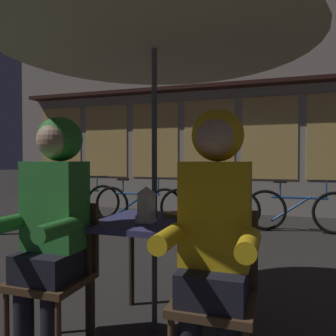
{
  "coord_description": "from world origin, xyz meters",
  "views": [
    {
      "loc": [
        0.77,
        -2.06,
        1.14
      ],
      "look_at": [
        0.0,
        0.29,
        1.08
      ],
      "focal_mm": 35.57,
      "sensor_mm": 36.0,
      "label": 1
    }
  ],
  "objects_px": {
    "person_left_hooded": "(53,210)",
    "chair_left": "(59,267)",
    "patio_umbrella": "(154,20)",
    "chair_right": "(217,286)",
    "bicycle_fourth": "(299,210)",
    "book": "(180,215)",
    "lantern": "(146,203)",
    "bicycle_second": "(138,205)",
    "bicycle_nearest": "(78,201)",
    "bicycle_third": "(208,208)",
    "person_right_hooded": "(215,219)",
    "cafe_table": "(155,235)"
  },
  "relations": [
    {
      "from": "patio_umbrella",
      "to": "person_right_hooded",
      "type": "xyz_separation_m",
      "value": [
        0.48,
        -0.43,
        -1.21
      ]
    },
    {
      "from": "person_right_hooded",
      "to": "lantern",
      "type": "bearing_deg",
      "value": 146.44
    },
    {
      "from": "bicycle_fourth",
      "to": "person_left_hooded",
      "type": "bearing_deg",
      "value": -111.73
    },
    {
      "from": "bicycle_second",
      "to": "book",
      "type": "relative_size",
      "value": 8.4
    },
    {
      "from": "patio_umbrella",
      "to": "bicycle_third",
      "type": "relative_size",
      "value": 1.37
    },
    {
      "from": "bicycle_nearest",
      "to": "book",
      "type": "distance_m",
      "value": 4.59
    },
    {
      "from": "patio_umbrella",
      "to": "person_left_hooded",
      "type": "xyz_separation_m",
      "value": [
        -0.48,
        -0.43,
        -1.21
      ]
    },
    {
      "from": "lantern",
      "to": "patio_umbrella",
      "type": "bearing_deg",
      "value": 78.59
    },
    {
      "from": "cafe_table",
      "to": "book",
      "type": "distance_m",
      "value": 0.24
    },
    {
      "from": "chair_right",
      "to": "book",
      "type": "height_order",
      "value": "chair_right"
    },
    {
      "from": "patio_umbrella",
      "to": "bicycle_nearest",
      "type": "height_order",
      "value": "patio_umbrella"
    },
    {
      "from": "chair_left",
      "to": "bicycle_second",
      "type": "distance_m",
      "value": 3.87
    },
    {
      "from": "bicycle_fourth",
      "to": "book",
      "type": "height_order",
      "value": "bicycle_fourth"
    },
    {
      "from": "patio_umbrella",
      "to": "lantern",
      "type": "relative_size",
      "value": 10.0
    },
    {
      "from": "chair_left",
      "to": "bicycle_fourth",
      "type": "distance_m",
      "value": 4.22
    },
    {
      "from": "lantern",
      "to": "bicycle_fourth",
      "type": "xyz_separation_m",
      "value": [
        1.12,
        3.64,
        -0.51
      ]
    },
    {
      "from": "bicycle_nearest",
      "to": "book",
      "type": "height_order",
      "value": "bicycle_nearest"
    },
    {
      "from": "patio_umbrella",
      "to": "chair_left",
      "type": "relative_size",
      "value": 2.66
    },
    {
      "from": "bicycle_third",
      "to": "person_left_hooded",
      "type": "bearing_deg",
      "value": -92.58
    },
    {
      "from": "patio_umbrella",
      "to": "bicycle_fourth",
      "type": "height_order",
      "value": "patio_umbrella"
    },
    {
      "from": "patio_umbrella",
      "to": "bicycle_third",
      "type": "height_order",
      "value": "patio_umbrella"
    },
    {
      "from": "chair_right",
      "to": "book",
      "type": "distance_m",
      "value": 0.69
    },
    {
      "from": "person_left_hooded",
      "to": "bicycle_fourth",
      "type": "bearing_deg",
      "value": 68.27
    },
    {
      "from": "person_right_hooded",
      "to": "bicycle_second",
      "type": "height_order",
      "value": "person_right_hooded"
    },
    {
      "from": "person_left_hooded",
      "to": "bicycle_nearest",
      "type": "relative_size",
      "value": 0.85
    },
    {
      "from": "chair_right",
      "to": "bicycle_second",
      "type": "relative_size",
      "value": 0.52
    },
    {
      "from": "patio_umbrella",
      "to": "book",
      "type": "relative_size",
      "value": 11.55
    },
    {
      "from": "cafe_table",
      "to": "bicycle_nearest",
      "type": "xyz_separation_m",
      "value": [
        -2.94,
        3.56,
        -0.29
      ]
    },
    {
      "from": "patio_umbrella",
      "to": "person_right_hooded",
      "type": "bearing_deg",
      "value": -41.57
    },
    {
      "from": "bicycle_third",
      "to": "bicycle_fourth",
      "type": "bearing_deg",
      "value": 7.23
    },
    {
      "from": "chair_right",
      "to": "chair_left",
      "type": "bearing_deg",
      "value": 180.0
    },
    {
      "from": "chair_left",
      "to": "person_left_hooded",
      "type": "height_order",
      "value": "person_left_hooded"
    },
    {
      "from": "bicycle_fourth",
      "to": "person_right_hooded",
      "type": "bearing_deg",
      "value": -98.91
    },
    {
      "from": "cafe_table",
      "to": "bicycle_second",
      "type": "xyz_separation_m",
      "value": [
        -1.57,
        3.34,
        -0.29
      ]
    },
    {
      "from": "lantern",
      "to": "chair_right",
      "type": "distance_m",
      "value": 0.68
    },
    {
      "from": "bicycle_nearest",
      "to": "bicycle_second",
      "type": "xyz_separation_m",
      "value": [
        1.37,
        -0.22,
        0.0
      ]
    },
    {
      "from": "patio_umbrella",
      "to": "lantern",
      "type": "height_order",
      "value": "patio_umbrella"
    },
    {
      "from": "person_left_hooded",
      "to": "bicycle_second",
      "type": "relative_size",
      "value": 0.83
    },
    {
      "from": "patio_umbrella",
      "to": "book",
      "type": "bearing_deg",
      "value": 52.49
    },
    {
      "from": "person_right_hooded",
      "to": "bicycle_second",
      "type": "relative_size",
      "value": 0.83
    },
    {
      "from": "cafe_table",
      "to": "chair_right",
      "type": "distance_m",
      "value": 0.62
    },
    {
      "from": "lantern",
      "to": "bicycle_second",
      "type": "distance_m",
      "value": 3.81
    },
    {
      "from": "patio_umbrella",
      "to": "chair_right",
      "type": "xyz_separation_m",
      "value": [
        0.48,
        -0.37,
        -1.57
      ]
    },
    {
      "from": "lantern",
      "to": "bicycle_second",
      "type": "xyz_separation_m",
      "value": [
        -1.56,
        3.44,
        -0.51
      ]
    },
    {
      "from": "person_left_hooded",
      "to": "chair_left",
      "type": "bearing_deg",
      "value": 90.0
    },
    {
      "from": "person_right_hooded",
      "to": "chair_left",
      "type": "bearing_deg",
      "value": 176.61
    },
    {
      "from": "patio_umbrella",
      "to": "chair_left",
      "type": "distance_m",
      "value": 1.68
    },
    {
      "from": "bicycle_third",
      "to": "book",
      "type": "distance_m",
      "value": 3.25
    },
    {
      "from": "book",
      "to": "patio_umbrella",
      "type": "bearing_deg",
      "value": -115.02
    },
    {
      "from": "cafe_table",
      "to": "bicycle_third",
      "type": "distance_m",
      "value": 3.39
    }
  ]
}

